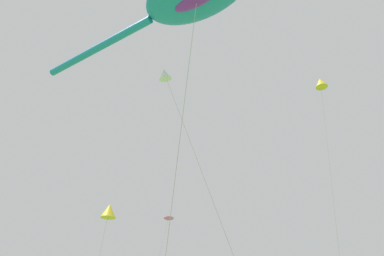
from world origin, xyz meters
TOP-DOWN VIEW (x-y plane):
  - small_kite_box_yellow at (-0.84, 8.93)m, footprint 4.10×2.79m
  - small_kite_diamond_red at (4.02, 20.98)m, footprint 1.73×4.11m
  - small_kite_streamer_purple at (10.75, 6.00)m, footprint 1.71×2.52m
  - small_kite_bird_shape at (15.72, 27.84)m, footprint 2.82×2.07m

SIDE VIEW (x-z plane):
  - small_kite_diamond_red at x=4.02m, z-range 4.13..13.48m
  - small_kite_bird_shape at x=15.72m, z-range 5.62..17.58m
  - small_kite_box_yellow at x=-0.84m, z-range 5.90..18.61m
  - small_kite_streamer_purple at x=10.75m, z-range 7.83..24.38m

